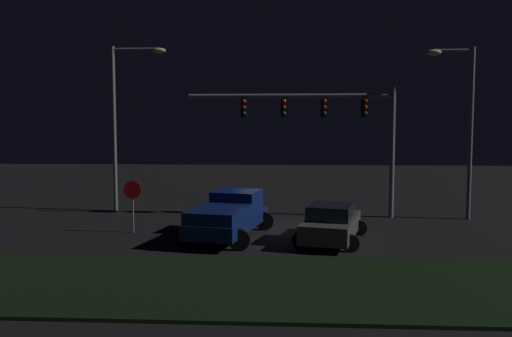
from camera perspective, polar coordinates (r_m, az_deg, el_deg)
ground_plane at (r=22.81m, az=1.24°, el=-6.71°), size 80.00×80.00×0.00m
grass_median at (r=14.63m, az=0.10°, el=-12.93°), size 27.50×5.85×0.10m
pickup_truck at (r=20.73m, az=-2.99°, el=-5.04°), size 3.59×5.69×1.80m
car_sedan at (r=20.10m, az=8.50°, el=-6.14°), size 3.16×4.71×1.51m
traffic_signal_gantry at (r=25.52m, az=7.77°, el=5.79°), size 10.32×0.56×6.50m
street_lamp_left at (r=28.04m, az=-14.64°, el=6.57°), size 2.96×0.44×8.81m
street_lamp_right at (r=26.55m, az=22.27°, el=5.86°), size 2.30×0.44×8.36m
stop_sign at (r=22.14m, az=-13.77°, el=-3.08°), size 0.76×0.08×2.23m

